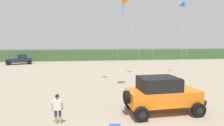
{
  "coord_description": "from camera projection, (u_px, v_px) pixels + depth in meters",
  "views": [
    {
      "loc": [
        -2.39,
        -6.91,
        4.37
      ],
      "look_at": [
        -0.82,
        4.07,
        3.1
      ],
      "focal_mm": 29.11,
      "sensor_mm": 36.0,
      "label": 1
    }
  ],
  "objects": [
    {
      "name": "kite_blue_swept",
      "position": [
        182.0,
        5.0,
        24.2
      ],
      "size": [
        3.09,
        5.94,
        9.75
      ],
      "color": "blue",
      "rests_on": "ground_plane"
    },
    {
      "name": "kite_orange_streamer",
      "position": [
        125.0,
        0.0,
        16.11
      ],
      "size": [
        2.42,
        3.63,
        8.75
      ],
      "color": "orange",
      "rests_on": "ground_plane"
    },
    {
      "name": "jeep",
      "position": [
        162.0,
        94.0,
        11.22
      ],
      "size": [
        4.9,
        2.55,
        2.26
      ],
      "color": "orange",
      "rests_on": "ground_plane"
    },
    {
      "name": "distant_pickup",
      "position": [
        20.0,
        59.0,
        36.28
      ],
      "size": [
        4.92,
        3.34,
        1.98
      ],
      "color": "#1E232D",
      "rests_on": "ground_plane"
    },
    {
      "name": "person_watching",
      "position": [
        58.0,
        108.0,
        9.59
      ],
      "size": [
        0.62,
        0.31,
        1.67
      ],
      "color": "tan",
      "rests_on": "ground_plane"
    },
    {
      "name": "dune_ridge",
      "position": [
        117.0,
        54.0,
        47.13
      ],
      "size": [
        90.0,
        6.61,
        2.59
      ],
      "primitive_type": "cube",
      "color": "#426038",
      "rests_on": "ground_plane"
    }
  ]
}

